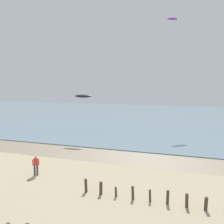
% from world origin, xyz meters
% --- Properties ---
extents(wet_sand_strip, '(120.00, 5.50, 0.01)m').
position_xyz_m(wet_sand_strip, '(0.00, 20.55, 0.00)').
color(wet_sand_strip, '#84755B').
rests_on(wet_sand_strip, ground).
extents(sea, '(160.00, 70.00, 0.10)m').
position_xyz_m(sea, '(0.00, 58.31, 0.05)').
color(sea, slate).
rests_on(sea, ground).
extents(groyne_mid, '(10.76, 0.30, 0.97)m').
position_xyz_m(groyne_mid, '(4.45, 10.41, 0.43)').
color(groyne_mid, '#4B3924').
rests_on(groyne_mid, ground).
extents(person_mid_beach, '(0.48, 0.39, 1.71)m').
position_xyz_m(person_mid_beach, '(-6.27, 12.27, 0.92)').
color(person_mid_beach, '#383842').
rests_on(person_mid_beach, ground).
extents(kite_aloft_0, '(2.50, 0.98, 0.61)m').
position_xyz_m(kite_aloft_0, '(-9.42, 27.49, 6.10)').
color(kite_aloft_0, black).
extents(kite_aloft_6, '(2.19, 2.15, 0.47)m').
position_xyz_m(kite_aloft_6, '(-0.51, 45.15, 19.34)').
color(kite_aloft_6, purple).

